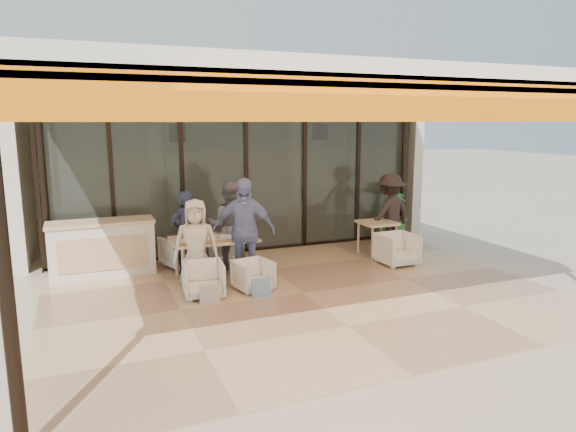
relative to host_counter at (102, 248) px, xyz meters
name	(u,v)px	position (x,y,z in m)	size (l,w,h in m)	color
ground	(303,294)	(2.97, -2.30, -0.53)	(70.00, 70.00, 0.00)	#C6B293
terrace_floor	(303,294)	(2.97, -2.30, -0.53)	(8.00, 6.00, 0.01)	tan
terrace_structure	(312,90)	(2.97, -2.56, 2.72)	(8.00, 6.00, 3.40)	silver
glass_storefront	(246,179)	(2.97, 0.70, 1.07)	(8.08, 0.10, 3.20)	#9EADA3
interior_block	(218,144)	(2.98, 3.02, 1.70)	(9.05, 3.62, 3.52)	silver
host_counter	(102,248)	(0.00, 0.00, 0.00)	(1.85, 0.65, 1.04)	silver
dining_table	(214,241)	(1.85, -0.85, 0.16)	(1.50, 0.90, 0.93)	#DEB487
chair_far_left	(181,250)	(1.44, 0.10, -0.19)	(0.66, 0.62, 0.68)	white
chair_far_right	(223,245)	(2.28, 0.10, -0.18)	(0.69, 0.65, 0.71)	white
chair_near_left	(204,278)	(1.44, -1.80, -0.21)	(0.62, 0.58, 0.64)	white
chair_near_right	(253,274)	(2.28, -1.80, -0.24)	(0.57, 0.53, 0.58)	white
diner_navy	(185,233)	(1.44, -0.40, 0.25)	(0.57, 0.37, 1.56)	#181D35
diner_grey	(229,225)	(2.28, -0.40, 0.32)	(0.83, 0.65, 1.71)	slate
diner_cream	(196,244)	(1.44, -1.30, 0.24)	(0.75, 0.49, 1.53)	beige
diner_periwinkle	(244,231)	(2.28, -1.30, 0.40)	(1.09, 0.45, 1.86)	#6E81B7
tote_bag_cream	(210,295)	(1.44, -2.20, -0.36)	(0.30, 0.10, 0.34)	silver
tote_bag_blue	(261,288)	(2.28, -2.20, -0.36)	(0.30, 0.10, 0.34)	#99BFD8
side_table	(377,227)	(5.39, -0.66, 0.11)	(0.70, 0.70, 0.74)	#DEB487
side_chair	(397,248)	(5.39, -1.41, -0.18)	(0.69, 0.65, 0.71)	white
standing_woman	(390,213)	(5.86, -0.40, 0.32)	(1.10, 0.63, 1.70)	black
potted_palm	(391,213)	(6.41, 0.36, 0.17)	(0.78, 0.78, 1.40)	#1E5919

